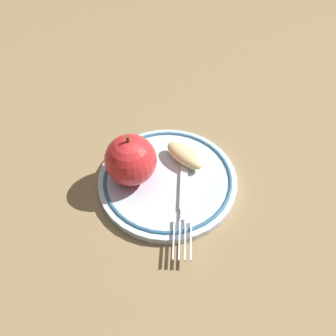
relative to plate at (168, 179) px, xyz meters
name	(u,v)px	position (x,y,z in m)	size (l,w,h in m)	color
ground_plane	(174,188)	(0.01, 0.00, -0.01)	(2.00, 2.00, 0.00)	olive
plate	(168,179)	(0.00, 0.00, 0.00)	(0.23, 0.23, 0.02)	silver
apple_red_whole	(131,160)	(-0.04, -0.04, 0.05)	(0.08, 0.08, 0.09)	red
apple_slice_front	(185,155)	(-0.01, 0.04, 0.02)	(0.07, 0.03, 0.02)	#EDD28E
fork	(183,202)	(0.05, -0.02, 0.01)	(0.14, 0.14, 0.00)	silver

